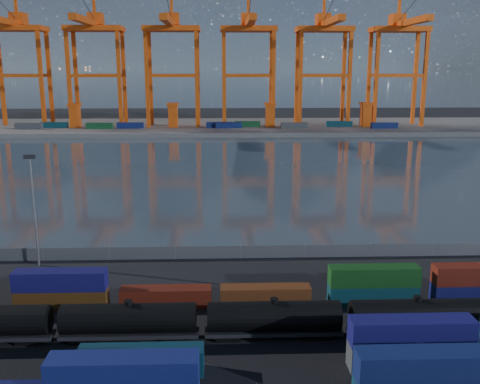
{
  "coord_description": "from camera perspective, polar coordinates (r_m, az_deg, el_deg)",
  "views": [
    {
      "loc": [
        -2.82,
        -49.75,
        28.44
      ],
      "look_at": [
        0.0,
        30.0,
        10.0
      ],
      "focal_mm": 40.0,
      "sensor_mm": 36.0,
      "label": 1
    }
  ],
  "objects": [
    {
      "name": "ground",
      "position": [
        57.38,
        1.1,
        -16.71
      ],
      "size": [
        700.0,
        700.0,
        0.0
      ],
      "primitive_type": "plane",
      "color": "black",
      "rests_on": "ground"
    },
    {
      "name": "harbor_water",
      "position": [
        157.37,
        -0.96,
        2.6
      ],
      "size": [
        700.0,
        700.0,
        0.0
      ],
      "primitive_type": "plane",
      "color": "#323F49",
      "rests_on": "ground"
    },
    {
      "name": "far_quay",
      "position": [
        261.21,
        -1.4,
        6.98
      ],
      "size": [
        700.0,
        70.0,
        2.0
      ],
      "primitive_type": "cube",
      "color": "#514F4C",
      "rests_on": "ground"
    },
    {
      "name": "distant_mountains",
      "position": [
        1662.17,
        0.28,
        19.64
      ],
      "size": [
        2470.0,
        1100.0,
        520.0
      ],
      "color": "#1E2630",
      "rests_on": "ground"
    },
    {
      "name": "container_row_mid",
      "position": [
        53.66,
        -9.51,
        -16.44
      ],
      "size": [
        141.06,
        2.43,
        5.18
      ],
      "color": "#3E4143",
      "rests_on": "ground"
    },
    {
      "name": "container_row_north",
      "position": [
        66.79,
        -6.98,
        -10.37
      ],
      "size": [
        140.26,
        2.25,
        4.8
      ],
      "color": "navy",
      "rests_on": "ground"
    },
    {
      "name": "tanker_string",
      "position": [
        60.36,
        11.16,
        -12.93
      ],
      "size": [
        123.31,
        3.18,
        4.55
      ],
      "color": "black",
      "rests_on": "ground"
    },
    {
      "name": "waterfront_fence",
      "position": [
        82.5,
        0.05,
        -6.41
      ],
      "size": [
        160.12,
        0.12,
        2.2
      ],
      "color": "#595B5E",
      "rests_on": "ground"
    },
    {
      "name": "yard_light_mast",
      "position": [
        82.73,
        -21.15,
        -1.26
      ],
      "size": [
        1.6,
        0.4,
        16.6
      ],
      "color": "slate",
      "rests_on": "ground"
    },
    {
      "name": "gantry_cranes",
      "position": [
        253.33,
        -3.2,
        15.81
      ],
      "size": [
        200.67,
        49.28,
        66.73
      ],
      "color": "#E14F0F",
      "rests_on": "ground"
    },
    {
      "name": "quay_containers",
      "position": [
        246.63,
        -3.94,
        7.13
      ],
      "size": [
        172.58,
        10.99,
        2.6
      ],
      "color": "navy",
      "rests_on": "far_quay"
    },
    {
      "name": "straddle_carriers",
      "position": [
        250.6,
        -1.96,
        8.28
      ],
      "size": [
        140.0,
        7.0,
        11.1
      ],
      "color": "#E14F0F",
      "rests_on": "far_quay"
    }
  ]
}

